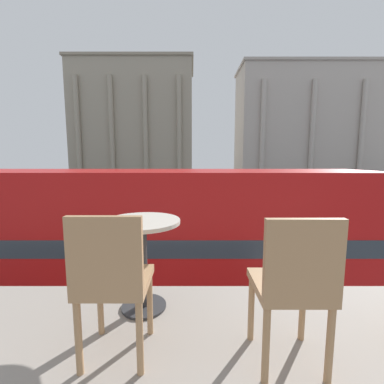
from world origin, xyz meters
TOP-DOWN VIEW (x-y plane):
  - double_decker_bus at (0.43, 4.75)m, footprint 11.30×2.69m
  - cafe_dining_table at (0.76, -0.35)m, footprint 0.60×0.60m
  - cafe_chair_0 at (0.69, -0.90)m, footprint 0.40×0.40m
  - cafe_chair_1 at (1.71, -0.96)m, footprint 0.40×0.40m
  - plaza_building_left at (-10.63, 52.72)m, footprint 24.10×13.32m
  - plaza_building_right at (28.08, 51.71)m, footprint 35.16×11.44m
  - traffic_light_near at (-1.03, 9.33)m, footprint 0.42×0.24m
  - traffic_light_mid at (-0.36, 14.56)m, footprint 0.42×0.24m
  - car_white at (-6.91, 23.29)m, footprint 4.20×1.93m
  - pedestrian_red at (-1.54, 26.60)m, footprint 0.32×0.32m
  - pedestrian_white at (1.76, 27.05)m, footprint 0.32×0.32m

SIDE VIEW (x-z plane):
  - car_white at x=-6.91m, z-range 0.02..1.37m
  - pedestrian_red at x=-1.54m, z-range 0.13..1.85m
  - pedestrian_white at x=1.76m, z-range 0.14..1.94m
  - traffic_light_near at x=-1.03m, z-range 0.54..3.97m
  - traffic_light_mid at x=-0.36m, z-range 0.55..4.02m
  - double_decker_bus at x=0.43m, z-range 0.24..4.55m
  - cafe_chair_0 at x=0.69m, z-range 3.47..4.38m
  - cafe_chair_1 at x=1.71m, z-range 3.47..4.38m
  - cafe_dining_table at x=0.76m, z-range 3.58..4.31m
  - plaza_building_right at x=28.08m, z-range 0.00..22.90m
  - plaza_building_left at x=-10.63m, z-range 0.00..23.77m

